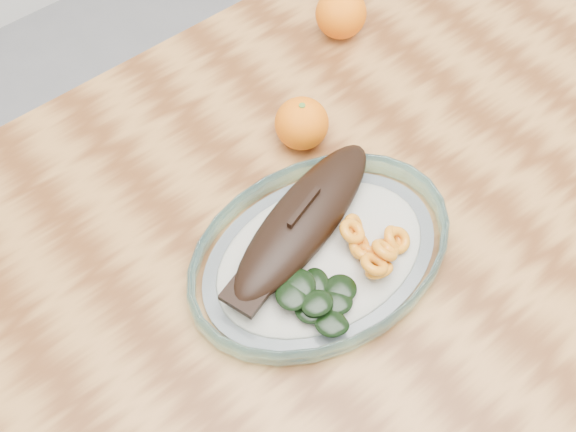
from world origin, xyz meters
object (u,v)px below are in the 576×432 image
(plated_meal, at_px, (320,250))
(orange_left, at_px, (302,123))
(dining_table, at_px, (368,244))
(orange_right, at_px, (341,14))

(plated_meal, relative_size, orange_left, 9.02)
(dining_table, distance_m, orange_left, 0.19)
(dining_table, distance_m, plated_meal, 0.16)
(dining_table, xyz_separation_m, orange_right, (0.16, 0.25, 0.14))
(orange_left, bearing_deg, orange_right, 35.22)
(orange_left, distance_m, orange_right, 0.21)
(dining_table, relative_size, plated_meal, 1.93)
(plated_meal, relative_size, orange_right, 8.54)
(plated_meal, height_order, orange_left, plated_meal)
(plated_meal, bearing_deg, orange_left, 61.79)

